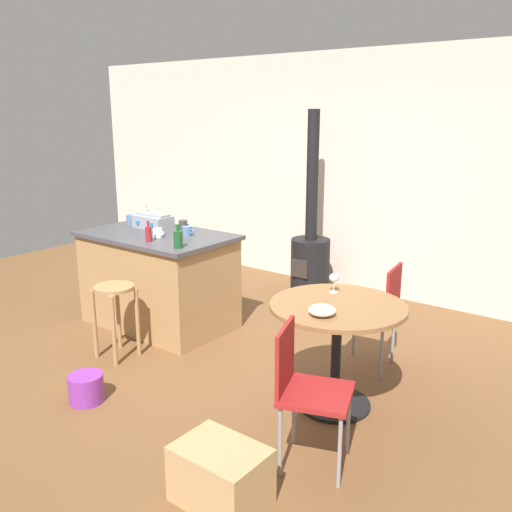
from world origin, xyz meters
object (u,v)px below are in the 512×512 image
object	(u,v)px
bottle_1	(178,239)
cup_0	(187,231)
dining_table	(337,329)
bottle_0	(149,234)
kitchen_island	(159,279)
folding_chair_far	(377,308)
serving_bowl	(322,310)
wood_stove	(310,252)
toolbox	(153,221)
cup_2	(158,233)
folding_chair_near	(305,385)
cardboard_box	(221,475)
plastic_bucket	(86,388)
cup_1	(131,220)
bottle_2	(146,216)
cup_3	(183,226)
wooden_stool	(115,305)
wine_glass	(334,278)

from	to	relation	value
bottle_1	cup_0	distance (m)	0.49
dining_table	bottle_0	bearing A→B (deg)	177.95
kitchen_island	folding_chair_far	distance (m)	2.15
serving_bowl	dining_table	bearing A→B (deg)	94.75
wood_stove	toolbox	xyz separation A→B (m)	(-0.91, -1.51, 0.48)
cup_2	serving_bowl	xyz separation A→B (m)	(2.04, -0.48, -0.16)
bottle_1	serving_bowl	xyz separation A→B (m)	(1.60, -0.31, -0.19)
folding_chair_near	cardboard_box	distance (m)	0.68
bottle_1	plastic_bucket	size ratio (longest dim) A/B	0.82
cup_1	plastic_bucket	distance (m)	2.13
bottle_2	cup_2	xyz separation A→B (m)	(0.60, -0.40, -0.04)
plastic_bucket	cup_2	bearing A→B (deg)	113.85
cup_2	dining_table	bearing A→B (deg)	-6.60
cup_3	bottle_1	bearing A→B (deg)	-48.95
kitchen_island	cup_2	world-z (taller)	cup_2
cup_2	cardboard_box	size ratio (longest dim) A/B	0.25
cup_0	cup_1	distance (m)	0.82
kitchen_island	cup_0	distance (m)	0.59
wooden_stool	cup_0	xyz separation A→B (m)	(0.02, 0.86, 0.49)
dining_table	cup_3	size ratio (longest dim) A/B	7.81
wood_stove	plastic_bucket	distance (m)	3.07
bottle_0	wine_glass	bearing A→B (deg)	4.30
wood_stove	cup_3	size ratio (longest dim) A/B	17.19
kitchen_island	bottle_1	distance (m)	0.83
folding_chair_near	cup_1	distance (m)	3.12
toolbox	cup_1	world-z (taller)	toolbox
wooden_stool	toolbox	world-z (taller)	toolbox
cup_1	plastic_bucket	size ratio (longest dim) A/B	0.49
folding_chair_near	cup_1	world-z (taller)	cup_1
kitchen_island	toolbox	world-z (taller)	toolbox
cup_2	serving_bowl	distance (m)	2.10
bottle_0	bottle_1	world-z (taller)	bottle_1
wood_stove	cup_0	size ratio (longest dim) A/B	16.39
cup_1	folding_chair_near	bearing A→B (deg)	-22.21
cup_0	cardboard_box	xyz separation A→B (m)	(1.88, -1.71, -0.79)
kitchen_island	cup_3	size ratio (longest dim) A/B	12.09
toolbox	bottle_0	world-z (taller)	bottle_0
wood_stove	bottle_1	xyz separation A→B (m)	(-0.12, -1.95, 0.49)
wooden_stool	cup_1	distance (m)	1.29
bottle_2	folding_chair_far	bearing A→B (deg)	1.99
toolbox	cup_2	xyz separation A→B (m)	(0.36, -0.27, -0.03)
bottle_2	plastic_bucket	bearing A→B (deg)	-55.18
cup_0	plastic_bucket	world-z (taller)	cup_0
bottle_2	cup_3	bearing A→B (deg)	-4.89
bottle_0	bottle_2	world-z (taller)	bottle_2
wooden_stool	cup_3	world-z (taller)	cup_3
bottle_1	serving_bowl	size ratio (longest dim) A/B	1.14
toolbox	cardboard_box	size ratio (longest dim) A/B	0.80
cup_2	wine_glass	xyz separation A→B (m)	(1.87, -0.03, -0.09)
cardboard_box	cup_0	bearing A→B (deg)	137.66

